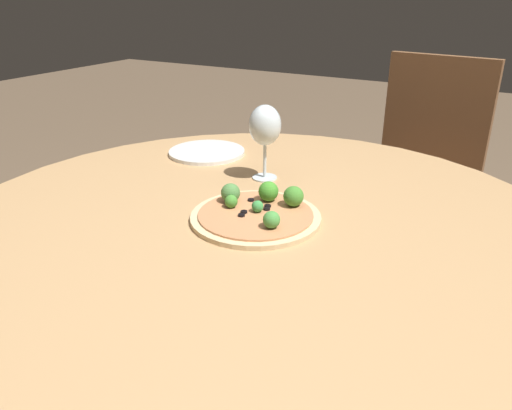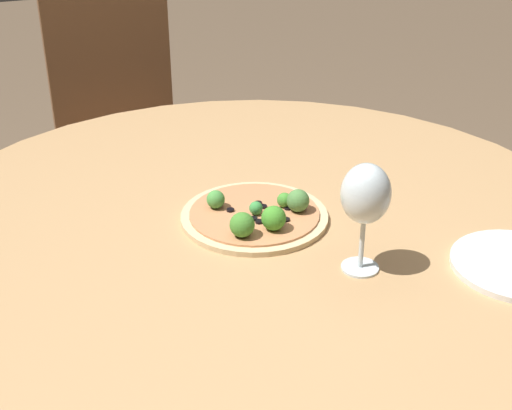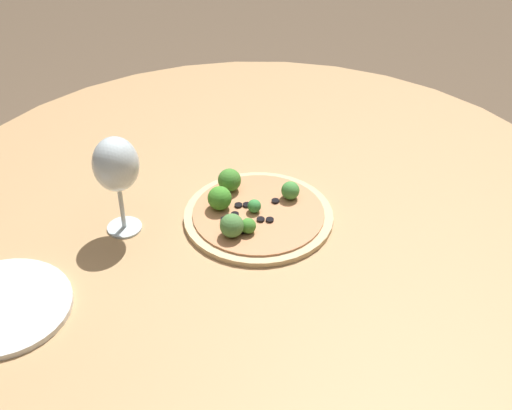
% 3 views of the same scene
% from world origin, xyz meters
% --- Properties ---
extents(dining_table, '(1.28, 1.28, 0.77)m').
position_xyz_m(dining_table, '(0.00, 0.00, 0.71)').
color(dining_table, tan).
rests_on(dining_table, ground_plane).
extents(chair, '(0.45, 0.45, 0.98)m').
position_xyz_m(chair, '(0.12, 0.97, 0.53)').
color(chair, brown).
rests_on(chair, ground_plane).
extents(pizza, '(0.26, 0.26, 0.06)m').
position_xyz_m(pizza, '(-0.00, 0.01, 0.78)').
color(pizza, '#DBBC89').
rests_on(pizza, dining_table).
extents(wine_glass, '(0.08, 0.08, 0.18)m').
position_xyz_m(wine_glass, '(-0.10, 0.21, 0.90)').
color(wine_glass, silver).
rests_on(wine_glass, dining_table).
extents(plate_near, '(0.21, 0.21, 0.01)m').
position_xyz_m(plate_near, '(-0.33, 0.30, 0.77)').
color(plate_near, silver).
rests_on(plate_near, dining_table).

